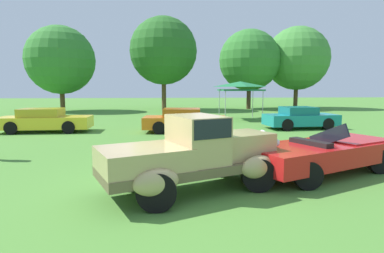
{
  "coord_description": "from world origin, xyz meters",
  "views": [
    {
      "loc": [
        -0.21,
        -7.03,
        2.33
      ],
      "look_at": [
        0.4,
        1.18,
        1.29
      ],
      "focal_mm": 29.57,
      "sensor_mm": 36.0,
      "label": 1
    }
  ],
  "objects_px": {
    "show_car_yellow": "(44,120)",
    "feature_pickup_truck": "(194,153)",
    "show_car_orange": "(184,121)",
    "canopy_tent_left_field": "(240,85)",
    "neighbor_convertible": "(324,152)",
    "show_car_teal": "(300,118)"
  },
  "relations": [
    {
      "from": "neighbor_convertible",
      "to": "show_car_yellow",
      "type": "xyz_separation_m",
      "value": [
        -10.59,
        8.67,
        0.02
      ]
    },
    {
      "from": "neighbor_convertible",
      "to": "show_car_teal",
      "type": "relative_size",
      "value": 1.19
    },
    {
      "from": "feature_pickup_truck",
      "to": "show_car_yellow",
      "type": "xyz_separation_m",
      "value": [
        -6.96,
        9.88,
        -0.26
      ]
    },
    {
      "from": "show_car_teal",
      "to": "canopy_tent_left_field",
      "type": "bearing_deg",
      "value": 114.11
    },
    {
      "from": "neighbor_convertible",
      "to": "canopy_tent_left_field",
      "type": "distance_m",
      "value": 14.21
    },
    {
      "from": "neighbor_convertible",
      "to": "show_car_teal",
      "type": "bearing_deg",
      "value": 70.58
    },
    {
      "from": "show_car_teal",
      "to": "canopy_tent_left_field",
      "type": "distance_m",
      "value": 5.87
    },
    {
      "from": "show_car_yellow",
      "to": "feature_pickup_truck",
      "type": "bearing_deg",
      "value": -54.85
    },
    {
      "from": "neighbor_convertible",
      "to": "show_car_yellow",
      "type": "relative_size",
      "value": 1.06
    },
    {
      "from": "feature_pickup_truck",
      "to": "show_car_teal",
      "type": "relative_size",
      "value": 1.05
    },
    {
      "from": "show_car_orange",
      "to": "canopy_tent_left_field",
      "type": "distance_m",
      "value": 7.57
    },
    {
      "from": "neighbor_convertible",
      "to": "canopy_tent_left_field",
      "type": "relative_size",
      "value": 1.71
    },
    {
      "from": "show_car_yellow",
      "to": "show_car_teal",
      "type": "xyz_separation_m",
      "value": [
        13.76,
        0.31,
        -0.0
      ]
    },
    {
      "from": "feature_pickup_truck",
      "to": "canopy_tent_left_field",
      "type": "relative_size",
      "value": 1.52
    },
    {
      "from": "feature_pickup_truck",
      "to": "show_car_orange",
      "type": "distance_m",
      "value": 9.3
    },
    {
      "from": "feature_pickup_truck",
      "to": "show_car_orange",
      "type": "height_order",
      "value": "feature_pickup_truck"
    },
    {
      "from": "show_car_orange",
      "to": "show_car_teal",
      "type": "height_order",
      "value": "same"
    },
    {
      "from": "neighbor_convertible",
      "to": "show_car_orange",
      "type": "height_order",
      "value": "neighbor_convertible"
    },
    {
      "from": "show_car_yellow",
      "to": "neighbor_convertible",
      "type": "bearing_deg",
      "value": -39.29
    },
    {
      "from": "neighbor_convertible",
      "to": "feature_pickup_truck",
      "type": "bearing_deg",
      "value": -161.56
    },
    {
      "from": "show_car_yellow",
      "to": "canopy_tent_left_field",
      "type": "relative_size",
      "value": 1.62
    },
    {
      "from": "neighbor_convertible",
      "to": "show_car_teal",
      "type": "xyz_separation_m",
      "value": [
        3.16,
        8.98,
        0.02
      ]
    }
  ]
}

